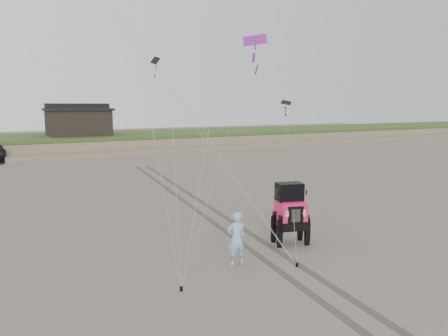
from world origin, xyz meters
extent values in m
plane|color=#6B6054|center=(0.00, 0.00, 0.00)|extent=(160.00, 160.00, 0.00)
cube|color=#7A6B54|center=(0.00, 38.00, 0.70)|extent=(160.00, 12.00, 1.40)
cube|color=#2D4719|center=(0.00, 38.00, 1.55)|extent=(160.00, 12.00, 0.35)
cube|color=#7A6B54|center=(0.00, 31.50, 0.25)|extent=(160.00, 3.50, 0.50)
cube|color=black|center=(2.00, 37.00, 3.03)|extent=(6.00, 5.00, 2.60)
cube|color=black|center=(2.00, 37.00, 4.45)|extent=(6.40, 5.40, 0.25)
cube|color=black|center=(2.00, 37.00, 4.83)|extent=(6.40, 1.20, 0.50)
imported|color=#98B6EB|center=(-0.48, 0.32, 0.83)|extent=(0.65, 0.47, 1.67)
cube|color=purple|center=(5.17, 8.05, 8.09)|extent=(1.22, 1.17, 0.70)
cube|color=black|center=(5.93, 6.40, 5.00)|extent=(0.54, 0.51, 0.28)
cube|color=black|center=(-0.38, 7.27, 6.76)|extent=(0.29, 0.54, 0.39)
cylinder|color=black|center=(-2.74, -0.64, 0.06)|extent=(0.08, 0.08, 0.12)
cylinder|color=black|center=(1.04, -0.75, 0.06)|extent=(0.08, 0.08, 0.12)
cube|color=#4C443D|center=(1.60, 8.00, 0.00)|extent=(4.42, 29.74, 0.01)
cube|color=#4C443D|center=(2.40, 8.00, 0.00)|extent=(4.42, 29.74, 0.01)
camera|label=1|loc=(-7.09, -10.75, 4.86)|focal=35.00mm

